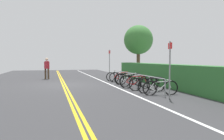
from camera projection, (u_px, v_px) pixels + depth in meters
name	position (u px, v px, depth m)	size (l,w,h in m)	color
ground_plane	(64.00, 85.00, 13.97)	(39.03, 12.00, 0.05)	#353538
centre_line_yellow_inner	(63.00, 85.00, 13.95)	(35.13, 0.10, 0.00)	gold
centre_line_yellow_outer	(65.00, 84.00, 13.99)	(35.13, 0.10, 0.00)	gold
bike_lane_stripe_white	(107.00, 83.00, 14.70)	(35.13, 0.12, 0.00)	white
bike_rack	(133.00, 76.00, 13.03)	(7.81, 0.05, 0.77)	#9EA0A5
bicycle_0	(117.00, 77.00, 16.26)	(0.46, 1.69, 0.69)	black
bicycle_1	(121.00, 77.00, 15.59)	(0.46, 1.74, 0.74)	black
bicycle_2	(125.00, 78.00, 14.74)	(0.65, 1.54, 0.68)	black
bicycle_3	(129.00, 79.00, 13.88)	(0.46, 1.78, 0.76)	black
bicycle_4	(133.00, 80.00, 13.13)	(0.46, 1.75, 0.71)	black
bicycle_5	(136.00, 82.00, 12.14)	(0.70, 1.72, 0.76)	black
bicycle_6	(144.00, 84.00, 11.37)	(0.46, 1.63, 0.70)	black
bicycle_7	(152.00, 85.00, 10.69)	(0.70, 1.71, 0.76)	black
bicycle_8	(160.00, 88.00, 9.85)	(0.46, 1.65, 0.69)	black
pedestrian	(47.00, 67.00, 17.68)	(0.33, 0.41, 1.69)	#4C3826
sign_post_near	(109.00, 62.00, 17.52)	(0.36, 0.06, 2.33)	gray
sign_post_far	(170.00, 64.00, 8.85)	(0.36, 0.08, 2.29)	gray
hedge_backdrop	(177.00, 76.00, 12.10)	(16.76, 1.02, 1.29)	#2D6B30
tree_near_left	(138.00, 40.00, 19.90)	(2.57, 2.57, 4.60)	brown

